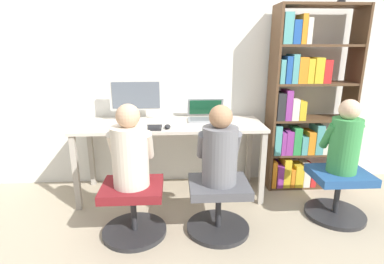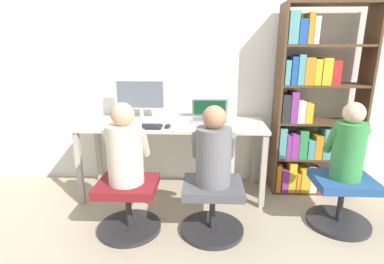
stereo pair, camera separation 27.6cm
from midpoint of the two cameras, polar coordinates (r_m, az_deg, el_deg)
ground_plane at (r=2.95m, az=-1.41°, el=-14.12°), size 14.00×14.00×0.00m
wall_back at (r=3.22m, az=-0.72°, el=12.81°), size 10.00×0.05×2.60m
desk at (r=2.96m, az=-1.09°, el=0.15°), size 1.81×0.60×0.75m
desktop_monitor at (r=3.08m, az=-7.23°, el=6.40°), size 0.52×0.20×0.41m
laptop at (r=3.06m, az=5.95°, el=3.06°), size 0.37×0.31×0.21m
keyboard at (r=2.79m, az=-7.48°, el=1.04°), size 0.44×0.16×0.03m
computer_mouse_by_keyboard at (r=2.76m, az=-1.80°, el=1.13°), size 0.06×0.11×0.04m
office_chair_left at (r=2.54m, az=-8.94°, el=-13.46°), size 0.52×0.52×0.43m
office_chair_right at (r=2.51m, az=7.16°, el=-13.80°), size 0.52×0.52×0.43m
person_at_monitor at (r=2.35m, az=-9.42°, el=-3.17°), size 0.34×0.31×0.64m
person_at_laptop at (r=2.32m, az=7.55°, el=-3.57°), size 0.34×0.30×0.63m
bookshelf at (r=3.24m, az=23.65°, el=3.43°), size 0.85×0.30×1.87m
office_chair_side at (r=2.94m, az=29.03°, el=-11.19°), size 0.52×0.52×0.43m
person_near_shelf at (r=2.77m, az=30.31°, el=-2.21°), size 0.30×0.29×0.63m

